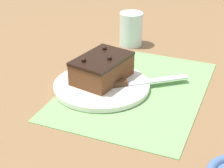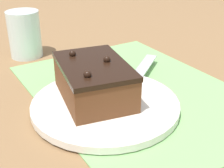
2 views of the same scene
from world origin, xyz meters
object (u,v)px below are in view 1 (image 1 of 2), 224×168
at_px(cake_plate, 102,85).
at_px(serving_knife, 127,83).
at_px(drinking_glass, 131,29).
at_px(chocolate_cake, 102,68).

height_order(cake_plate, serving_knife, serving_knife).
relative_size(serving_knife, drinking_glass, 1.92).
bearing_deg(cake_plate, chocolate_cake, 19.93).
bearing_deg(drinking_glass, cake_plate, -174.04).
relative_size(cake_plate, chocolate_cake, 1.43).
xyz_separation_m(cake_plate, drinking_glass, (0.31, 0.03, 0.04)).
xyz_separation_m(cake_plate, chocolate_cake, (0.02, 0.01, 0.04)).
height_order(chocolate_cake, drinking_glass, drinking_glass).
distance_m(chocolate_cake, serving_knife, 0.08).
xyz_separation_m(chocolate_cake, drinking_glass, (0.29, 0.02, 0.01)).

